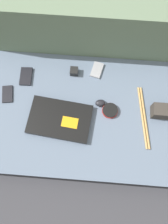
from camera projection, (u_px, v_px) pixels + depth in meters
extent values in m
plane|color=#38383D|center=(84.00, 119.00, 1.39)|extent=(8.00, 8.00, 0.00)
cube|color=slate|center=(84.00, 116.00, 1.33)|extent=(1.16, 0.74, 0.13)
cube|color=#60755B|center=(90.00, 32.00, 1.29)|extent=(1.16, 0.20, 0.48)
cube|color=black|center=(60.00, 119.00, 1.24)|extent=(0.37, 0.26, 0.03)
cube|color=orange|center=(70.00, 122.00, 1.22)|extent=(0.10, 0.07, 0.00)
ellipsoid|color=black|center=(100.00, 103.00, 1.27)|extent=(0.06, 0.05, 0.03)
cylinder|color=red|center=(110.00, 111.00, 1.26)|extent=(0.09, 0.09, 0.02)
cylinder|color=black|center=(110.00, 110.00, 1.25)|extent=(0.09, 0.09, 0.01)
cube|color=black|center=(26.00, 76.00, 1.32)|extent=(0.07, 0.12, 0.01)
cube|color=#99999E|center=(97.00, 70.00, 1.34)|extent=(0.08, 0.11, 0.01)
cube|color=black|center=(7.00, 94.00, 1.29)|extent=(0.08, 0.11, 0.01)
cube|color=#38332D|center=(161.00, 111.00, 1.23)|extent=(0.11, 0.07, 0.08)
cube|color=black|center=(74.00, 71.00, 1.32)|extent=(0.05, 0.05, 0.04)
cylinder|color=tan|center=(142.00, 118.00, 1.25)|extent=(0.06, 0.36, 0.01)
cylinder|color=tan|center=(145.00, 117.00, 1.25)|extent=(0.06, 0.36, 0.01)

